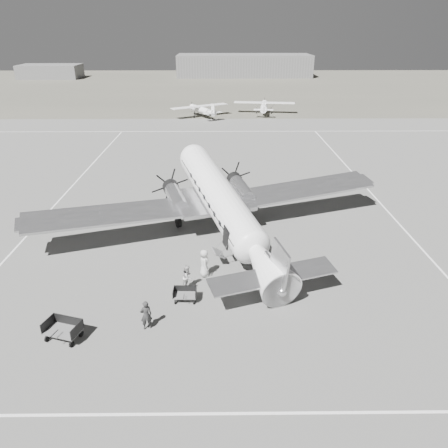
% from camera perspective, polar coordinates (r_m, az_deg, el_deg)
% --- Properties ---
extents(ground, '(260.00, 260.00, 0.00)m').
position_cam_1_polar(ground, '(31.45, 4.74, -4.07)').
color(ground, slate).
rests_on(ground, ground).
extents(taxi_line_near, '(60.00, 0.15, 0.01)m').
position_cam_1_polar(taxi_line_near, '(20.38, 8.40, -23.24)').
color(taxi_line_near, white).
rests_on(taxi_line_near, ground).
extents(taxi_line_right, '(0.15, 80.00, 0.01)m').
position_cam_1_polar(taxi_line_right, '(34.67, 24.94, -3.60)').
color(taxi_line_right, white).
rests_on(taxi_line_right, ground).
extents(taxi_line_left, '(0.15, 60.00, 0.01)m').
position_cam_1_polar(taxi_line_left, '(43.11, -21.11, 2.46)').
color(taxi_line_left, white).
rests_on(taxi_line_left, ground).
extents(taxi_line_horizon, '(90.00, 0.15, 0.01)m').
position_cam_1_polar(taxi_line_horizon, '(69.19, 1.84, 12.01)').
color(taxi_line_horizon, white).
rests_on(taxi_line_horizon, ground).
extents(grass_infield, '(260.00, 90.00, 0.01)m').
position_cam_1_polar(grass_infield, '(123.43, 0.78, 17.56)').
color(grass_infield, '#575449').
rests_on(grass_infield, ground).
extents(hangar_main, '(42.00, 14.00, 6.60)m').
position_cam_1_polar(hangar_main, '(148.15, 2.61, 19.99)').
color(hangar_main, slate).
rests_on(hangar_main, ground).
extents(shed_secondary, '(18.00, 10.00, 4.00)m').
position_cam_1_polar(shed_secondary, '(152.27, -21.72, 18.03)').
color(shed_secondary, '#5E5E5E').
rests_on(shed_secondary, ground).
extents(dc3_airliner, '(33.94, 28.54, 5.51)m').
position_cam_1_polar(dc3_airliner, '(32.47, -0.04, 2.36)').
color(dc3_airliner, silver).
rests_on(dc3_airliner, ground).
extents(light_plane_left, '(13.87, 13.16, 2.26)m').
position_cam_1_polar(light_plane_left, '(80.16, -2.99, 14.54)').
color(light_plane_left, white).
rests_on(light_plane_left, ground).
extents(light_plane_right, '(12.30, 10.44, 2.34)m').
position_cam_1_polar(light_plane_right, '(83.78, 5.24, 14.94)').
color(light_plane_right, white).
rests_on(light_plane_right, ground).
extents(baggage_cart_near, '(1.48, 1.06, 0.82)m').
position_cam_1_polar(baggage_cart_near, '(26.36, -5.14, -9.21)').
color(baggage_cart_near, '#5E5E5E').
rests_on(baggage_cart_near, ground).
extents(baggage_cart_far, '(2.24, 1.87, 1.09)m').
position_cam_1_polar(baggage_cart_far, '(24.82, -20.28, -12.91)').
color(baggage_cart_far, '#5E5E5E').
rests_on(baggage_cart_far, ground).
extents(ground_crew, '(0.74, 0.61, 1.74)m').
position_cam_1_polar(ground_crew, '(24.23, -10.14, -11.62)').
color(ground_crew, '#282828').
rests_on(ground_crew, ground).
extents(ramp_agent, '(0.83, 0.95, 1.64)m').
position_cam_1_polar(ramp_agent, '(27.26, -4.77, -6.93)').
color(ramp_agent, '#AAAAA8').
rests_on(ramp_agent, ground).
extents(passenger, '(0.75, 1.01, 1.89)m').
position_cam_1_polar(passenger, '(28.46, -2.59, -5.11)').
color(passenger, '#BABAB8').
rests_on(passenger, ground).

